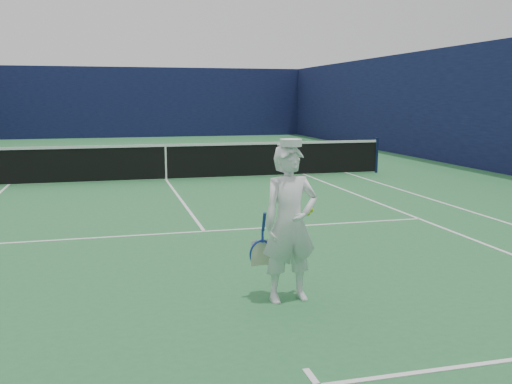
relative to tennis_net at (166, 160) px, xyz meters
The scene contains 5 objects.
ground 0.55m from the tennis_net, ahead, with size 80.00×80.00×0.00m, color #296B39.
court_markings 0.55m from the tennis_net, ahead, with size 11.03×23.83×0.01m.
windscreen_fence 1.45m from the tennis_net, ahead, with size 20.12×36.12×4.00m.
tennis_net is the anchor object (origin of this frame).
tennis_player 9.96m from the tennis_net, 87.79° to the right, with size 0.79×0.48×1.83m.
Camera 1 is at (-1.54, -15.84, 2.27)m, focal length 40.00 mm.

